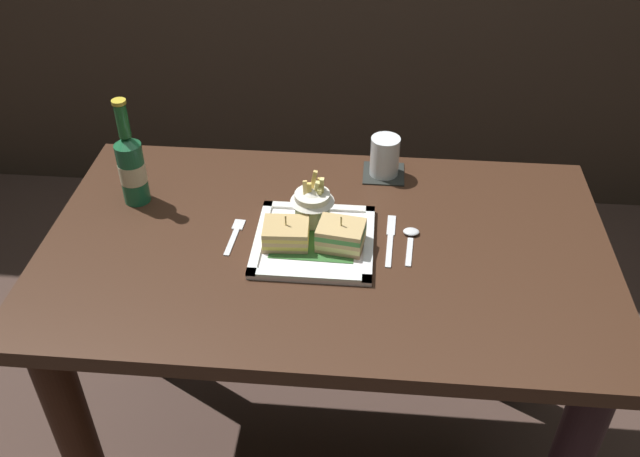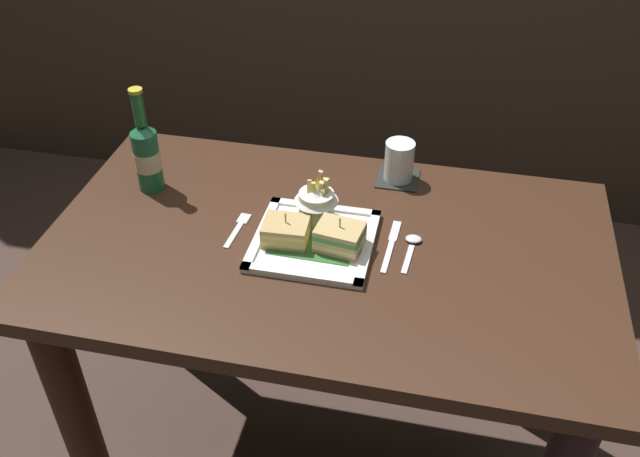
# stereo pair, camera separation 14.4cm
# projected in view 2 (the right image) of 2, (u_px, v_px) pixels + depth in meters

# --- Properties ---
(ground_plane) EXTENTS (6.00, 6.00, 0.00)m
(ground_plane) POSITION_uv_depth(u_px,v_px,m) (324.00, 456.00, 1.94)
(ground_plane) COLOR #44312A
(dining_table) EXTENTS (1.21, 0.72, 0.78)m
(dining_table) POSITION_uv_depth(u_px,v_px,m) (326.00, 302.00, 1.57)
(dining_table) COLOR #3C2417
(dining_table) RESTS_ON ground_plane
(square_plate) EXTENTS (0.25, 0.25, 0.02)m
(square_plate) POSITION_uv_depth(u_px,v_px,m) (314.00, 241.00, 1.46)
(square_plate) COLOR white
(square_plate) RESTS_ON dining_table
(sandwich_half_left) EXTENTS (0.10, 0.08, 0.07)m
(sandwich_half_left) POSITION_uv_depth(u_px,v_px,m) (286.00, 231.00, 1.45)
(sandwich_half_left) COLOR tan
(sandwich_half_left) RESTS_ON square_plate
(sandwich_half_right) EXTENTS (0.10, 0.09, 0.08)m
(sandwich_half_right) POSITION_uv_depth(u_px,v_px,m) (340.00, 237.00, 1.43)
(sandwich_half_right) COLOR tan
(sandwich_half_right) RESTS_ON square_plate
(fries_cup) EXTENTS (0.10, 0.10, 0.12)m
(fries_cup) POSITION_uv_depth(u_px,v_px,m) (317.00, 201.00, 1.49)
(fries_cup) COLOR silver
(fries_cup) RESTS_ON square_plate
(beer_bottle) EXTENTS (0.06, 0.06, 0.26)m
(beer_bottle) POSITION_uv_depth(u_px,v_px,m) (147.00, 154.00, 1.58)
(beer_bottle) COLOR #1C6440
(beer_bottle) RESTS_ON dining_table
(drink_coaster) EXTENTS (0.10, 0.10, 0.00)m
(drink_coaster) POSITION_uv_depth(u_px,v_px,m) (398.00, 179.00, 1.66)
(drink_coaster) COLOR #232623
(drink_coaster) RESTS_ON dining_table
(water_glass) EXTENTS (0.07, 0.07, 0.10)m
(water_glass) POSITION_uv_depth(u_px,v_px,m) (399.00, 163.00, 1.64)
(water_glass) COLOR silver
(water_glass) RESTS_ON dining_table
(fork) EXTENTS (0.03, 0.13, 0.00)m
(fork) POSITION_uv_depth(u_px,v_px,m) (238.00, 228.00, 1.51)
(fork) COLOR silver
(fork) RESTS_ON dining_table
(knife) EXTENTS (0.02, 0.18, 0.00)m
(knife) POSITION_uv_depth(u_px,v_px,m) (391.00, 244.00, 1.47)
(knife) COLOR silver
(knife) RESTS_ON dining_table
(spoon) EXTENTS (0.04, 0.13, 0.01)m
(spoon) POSITION_uv_depth(u_px,v_px,m) (412.00, 244.00, 1.46)
(spoon) COLOR silver
(spoon) RESTS_ON dining_table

